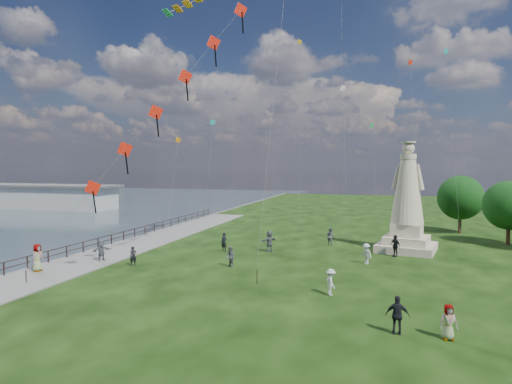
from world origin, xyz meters
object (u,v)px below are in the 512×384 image
(person_8, at_px, (366,254))
(person_6, at_px, (224,242))
(person_5, at_px, (101,252))
(person_0, at_px, (133,256))
(statue, at_px, (407,210))
(person_9, at_px, (395,246))
(person_3, at_px, (398,315))
(person_7, at_px, (330,236))
(lamppost, at_px, (406,218))
(person_10, at_px, (37,259))
(person_1, at_px, (230,257))
(person_2, at_px, (331,282))
(pier_pavilion, at_px, (41,196))
(person_4, at_px, (448,322))
(person_11, at_px, (269,241))

(person_8, bearing_deg, person_6, -144.71)
(person_5, bearing_deg, person_0, -63.57)
(statue, distance_m, person_9, 3.95)
(person_3, xyz_separation_m, person_8, (-1.71, 13.65, -0.08))
(person_7, bearing_deg, lamppost, -156.45)
(person_6, bearing_deg, person_9, 25.78)
(person_5, distance_m, person_10, 4.65)
(person_7, bearing_deg, person_3, 137.35)
(person_3, bearing_deg, person_6, -47.43)
(person_5, bearing_deg, person_1, -50.12)
(person_1, distance_m, person_2, 9.18)
(lamppost, relative_size, person_5, 2.57)
(statue, height_order, person_3, statue)
(person_2, xyz_separation_m, person_10, (-20.22, -0.42, 0.20))
(person_1, relative_size, person_5, 0.97)
(lamppost, distance_m, person_0, 23.00)
(person_1, xyz_separation_m, person_10, (-12.40, -5.23, 0.19))
(lamppost, height_order, person_3, lamppost)
(person_9, bearing_deg, person_0, -107.57)
(person_7, relative_size, person_10, 0.85)
(statue, relative_size, person_2, 6.26)
(pier_pavilion, relative_size, person_6, 18.24)
(person_7, bearing_deg, person_1, 94.26)
(person_10, bearing_deg, person_4, -101.87)
(person_4, distance_m, person_6, 21.89)
(person_9, relative_size, person_10, 0.94)
(statue, distance_m, person_8, 7.39)
(person_2, height_order, person_3, person_3)
(statue, relative_size, person_11, 5.14)
(person_3, height_order, person_7, person_3)
(lamppost, distance_m, person_2, 15.58)
(person_10, bearing_deg, person_2, -90.64)
(person_8, bearing_deg, person_2, -59.08)
(statue, xyz_separation_m, person_8, (-3.24, -6.02, -2.82))
(person_1, distance_m, person_7, 12.52)
(pier_pavilion, distance_m, person_10, 54.82)
(person_1, bearing_deg, person_6, 149.41)
(pier_pavilion, bearing_deg, person_5, -42.83)
(person_5, height_order, person_10, person_10)
(lamppost, height_order, person_10, lamppost)
(person_6, relative_size, person_10, 0.86)
(person_3, bearing_deg, person_9, -91.33)
(lamppost, distance_m, person_11, 12.10)
(person_2, distance_m, person_4, 7.44)
(statue, xyz_separation_m, lamppost, (-0.05, -0.07, -0.66))
(lamppost, xyz_separation_m, person_0, (-19.90, -11.33, -2.22))
(statue, height_order, person_9, statue)
(person_7, xyz_separation_m, person_9, (5.68, -3.76, 0.09))
(person_2, xyz_separation_m, person_9, (3.93, 12.00, 0.14))
(person_10, bearing_deg, person_7, -50.60)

